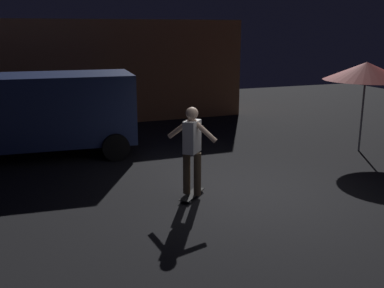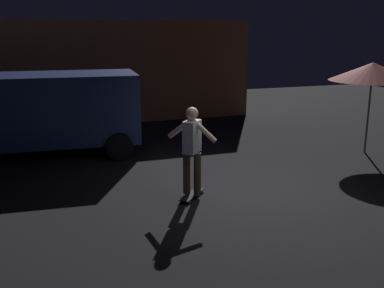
{
  "view_description": "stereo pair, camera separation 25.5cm",
  "coord_description": "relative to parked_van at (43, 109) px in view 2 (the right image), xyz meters",
  "views": [
    {
      "loc": [
        -3.96,
        -7.25,
        3.13
      ],
      "look_at": [
        -1.1,
        0.26,
        1.05
      ],
      "focal_mm": 42.1,
      "sensor_mm": 36.0,
      "label": 1
    },
    {
      "loc": [
        -3.72,
        -7.34,
        3.13
      ],
      "look_at": [
        -1.1,
        0.26,
        1.05
      ],
      "focal_mm": 42.1,
      "sensor_mm": 36.0,
      "label": 2
    }
  ],
  "objects": [
    {
      "name": "skateboard_ridden",
      "position": [
        2.52,
        -4.08,
        -1.11
      ],
      "size": [
        0.69,
        0.7,
        0.07
      ],
      "color": "black",
      "rests_on": "ground_plane"
    },
    {
      "name": "parked_van",
      "position": [
        0.0,
        0.0,
        0.0
      ],
      "size": [
        4.73,
        2.5,
        2.03
      ],
      "color": "navy",
      "rests_on": "ground_plane"
    },
    {
      "name": "ground_plane",
      "position": [
        3.62,
        -4.34,
        -1.16
      ],
      "size": [
        28.0,
        28.0,
        0.0
      ],
      "primitive_type": "plane",
      "color": "black"
    },
    {
      "name": "low_building",
      "position": [
        2.52,
        4.83,
        0.54
      ],
      "size": [
        9.24,
        3.35,
        3.4
      ],
      "color": "#C67A47",
      "rests_on": "ground_plane"
    },
    {
      "name": "patio_umbrella",
      "position": [
        7.81,
        -2.51,
        0.91
      ],
      "size": [
        2.1,
        2.1,
        2.3
      ],
      "color": "slate",
      "rests_on": "ground_plane"
    },
    {
      "name": "skater",
      "position": [
        2.52,
        -4.08,
        -0.12
      ],
      "size": [
        0.77,
        0.75,
        1.67
      ],
      "color": "brown",
      "rests_on": "skateboard_ridden"
    }
  ]
}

